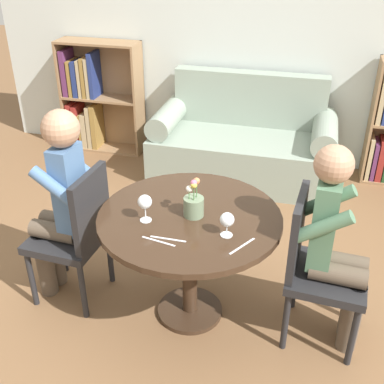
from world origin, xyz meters
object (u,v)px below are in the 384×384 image
Objects in this scene: person_right at (336,246)px; wine_glass_right at (227,220)px; flower_vase at (194,204)px; couch at (243,145)px; chair_right at (315,264)px; person_left at (60,202)px; chair_left at (77,231)px; wine_glass_left at (145,203)px; bookshelf_left at (94,99)px.

wine_glass_right is (-0.56, -0.16, 0.17)m from person_right.
couch is at bearing 90.63° from flower_vase.
person_left reaches higher than chair_right.
person_right is 9.01× the size of wine_glass_right.
flower_vase is (-0.21, 0.14, -0.02)m from wine_glass_right.
person_right is (1.50, 0.03, 0.14)m from chair_left.
chair_left is 0.75× the size of person_right.
person_left reaches higher than wine_glass_left.
chair_right is at bearing 94.76° from person_left.
bookshelf_left reaches higher than couch.
couch is 1.31× the size of person_left.
couch is at bearing 26.73° from person_right.
person_left is 1.59m from person_right.
chair_left reaches higher than wine_glass_right.
bookshelf_left is at bearing 51.08° from chair_right.
couch is at bearing 161.21° from person_left.
flower_vase is at bearing 25.78° from wine_glass_left.
bookshelf_left reaches higher than flower_vase.
couch is at bearing 96.45° from wine_glass_right.
flower_vase is (-0.77, -0.02, 0.15)m from person_right.
bookshelf_left is at bearing 52.04° from person_right.
couch is 1.83× the size of chair_right.
wine_glass_left is at bearing 82.94° from person_left.
wine_glass_right is at bearing 85.83° from chair_left.
wine_glass_left is (-0.92, -0.14, 0.33)m from chair_right.
person_left is 9.45× the size of wine_glass_right.
person_right reaches higher than chair_left.
person_left is 1.04m from wine_glass_right.
wine_glass_left is (0.49, -0.10, 0.33)m from chair_left.
wine_glass_left is (-0.22, -2.04, 0.51)m from couch.
couch is 1.47× the size of bookshelf_left.
chair_right is (0.70, -1.90, 0.18)m from couch.
chair_left is 0.60m from wine_glass_left.
person_left reaches higher than wine_glass_right.
person_right is (1.59, 0.02, -0.04)m from person_left.
person_right is at bearing 15.70° from wine_glass_right.
chair_right reaches higher than wine_glass_left.
bookshelf_left is at bearing 121.17° from wine_glass_left.
couch is 1.37× the size of person_right.
wine_glass_left is at bearing 101.46° from person_right.
chair_left is (0.91, -2.21, -0.04)m from bookshelf_left.
chair_left is 5.77× the size of wine_glass_left.
chair_right is 5.77× the size of wine_glass_left.
bookshelf_left is 8.40× the size of wine_glass_right.
chair_right is 0.99m from wine_glass_left.
bookshelf_left is at bearing 126.70° from flower_vase.
couch is 2.10m from person_right.
bookshelf_left is 7.19× the size of wine_glass_left.
flower_vase is (0.24, 0.12, -0.04)m from wine_glass_left.
person_left is 8.09× the size of wine_glass_left.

